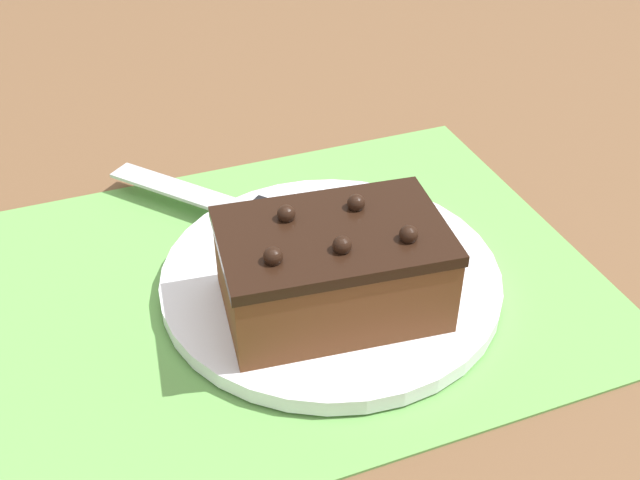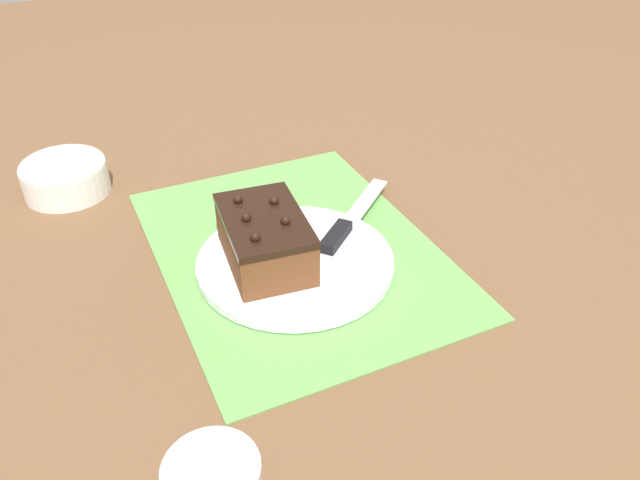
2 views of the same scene
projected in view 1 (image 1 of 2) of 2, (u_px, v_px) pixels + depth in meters
The scene contains 5 objects.
ground_plane at pixel (278, 286), 0.55m from camera, with size 3.00×3.00×0.00m, color brown.
placemat_woven at pixel (278, 284), 0.55m from camera, with size 0.46×0.34×0.00m, color #609E4C.
cake_plate at pixel (331, 277), 0.54m from camera, with size 0.24×0.24×0.01m.
chocolate_cake at pixel (332, 269), 0.49m from camera, with size 0.15×0.11×0.07m.
serving_knife at pixel (251, 210), 0.59m from camera, with size 0.15×0.17×0.01m.
Camera 1 is at (0.12, 0.40, 0.36)m, focal length 42.00 mm.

